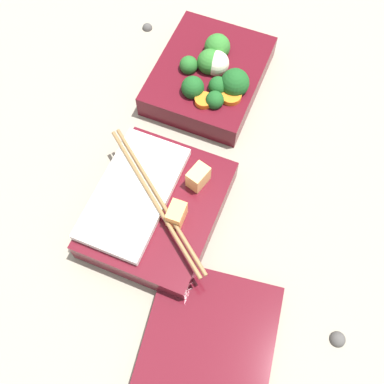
{
  "coord_description": "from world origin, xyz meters",
  "views": [
    {
      "loc": [
        0.32,
        0.15,
        0.56
      ],
      "look_at": [
        0.09,
        0.05,
        0.04
      ],
      "focal_mm": 42.0,
      "sensor_mm": 36.0,
      "label": 1
    }
  ],
  "objects": [
    {
      "name": "bento_lid",
      "position": [
        0.26,
        0.14,
        0.01
      ],
      "size": [
        0.2,
        0.17,
        0.01
      ],
      "primitive_type": "cube",
      "rotation": [
        0.0,
        0.0,
        0.14
      ],
      "color": "#510F19",
      "rests_on": "ground_plane"
    },
    {
      "name": "bento_tray_vegetable",
      "position": [
        -0.11,
        0.0,
        0.03
      ],
      "size": [
        0.19,
        0.15,
        0.07
      ],
      "color": "#510F19",
      "rests_on": "ground_plane"
    },
    {
      "name": "pebble_1",
      "position": [
        -0.18,
        -0.14,
        0.0
      ],
      "size": [
        0.02,
        0.02,
        0.02
      ],
      "primitive_type": "sphere",
      "color": "#474442",
      "rests_on": "ground_plane"
    },
    {
      "name": "ground_plane",
      "position": [
        0.0,
        0.0,
        0.0
      ],
      "size": [
        3.0,
        3.0,
        0.0
      ],
      "primitive_type": "plane",
      "color": "gray"
    },
    {
      "name": "pebble_0",
      "position": [
        0.19,
        0.28,
        0.0
      ],
      "size": [
        0.02,
        0.02,
        0.02
      ],
      "primitive_type": "sphere",
      "color": "#474442",
      "rests_on": "ground_plane"
    },
    {
      "name": "bento_tray_rice",
      "position": [
        0.12,
        0.02,
        0.02
      ],
      "size": [
        0.19,
        0.19,
        0.07
      ],
      "color": "#510F19",
      "rests_on": "ground_plane"
    }
  ]
}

